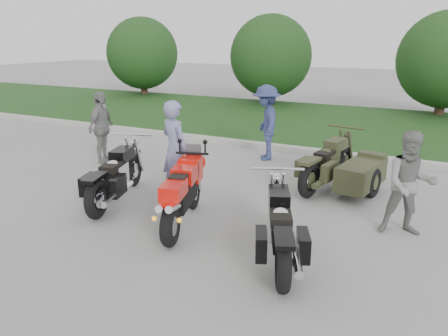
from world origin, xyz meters
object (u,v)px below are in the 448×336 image
at_px(person_stripe, 175,149).
at_px(person_back, 101,127).
at_px(sportbike_red, 182,193).
at_px(cruiser_left, 115,178).
at_px(person_grey, 410,184).
at_px(cruiser_sidecar, 346,171).
at_px(cruiser_right, 280,231).
at_px(person_denim, 266,123).

relative_size(person_stripe, person_back, 1.07).
relative_size(sportbike_red, cruiser_left, 0.88).
xyz_separation_m(person_stripe, person_grey, (4.24, 0.16, -0.11)).
bearing_deg(person_stripe, sportbike_red, 149.01).
distance_m(cruiser_sidecar, person_grey, 2.07).
bearing_deg(person_back, person_stripe, -124.76).
height_order(cruiser_right, person_denim, person_denim).
bearing_deg(cruiser_left, person_stripe, 29.59).
bearing_deg(person_denim, cruiser_right, -4.58).
xyz_separation_m(cruiser_sidecar, person_grey, (1.28, -1.57, 0.39)).
bearing_deg(person_stripe, person_grey, -155.63).
relative_size(sportbike_red, person_grey, 1.25).
relative_size(sportbike_red, person_back, 1.19).
relative_size(cruiser_right, person_stripe, 1.18).
bearing_deg(sportbike_red, person_back, 130.60).
bearing_deg(sportbike_red, cruiser_left, 150.72).
distance_m(cruiser_left, cruiser_right, 3.64).
distance_m(sportbike_red, cruiser_right, 1.88).
height_order(cruiser_right, person_stripe, person_stripe).
relative_size(cruiser_right, person_grey, 1.34).
xyz_separation_m(cruiser_left, person_stripe, (0.81, 0.85, 0.47)).
height_order(person_grey, person_denim, person_denim).
height_order(person_denim, person_back, person_denim).
distance_m(cruiser_right, cruiser_sidecar, 3.35).
bearing_deg(cruiser_left, cruiser_right, -28.94).
bearing_deg(person_denim, person_grey, 20.93).
distance_m(cruiser_left, person_denim, 4.41).
bearing_deg(person_stripe, cruiser_left, 68.79).
bearing_deg(person_denim, cruiser_left, -46.98).
xyz_separation_m(sportbike_red, cruiser_right, (1.84, -0.39, -0.13)).
height_order(cruiser_right, person_back, person_back).
height_order(cruiser_left, person_denim, person_denim).
height_order(cruiser_sidecar, person_stripe, person_stripe).
height_order(person_stripe, person_back, person_stripe).
bearing_deg(person_back, cruiser_left, -146.57).
xyz_separation_m(sportbike_red, cruiser_left, (-1.72, 0.37, -0.12)).
distance_m(cruiser_sidecar, person_back, 5.93).
relative_size(sportbike_red, person_denim, 1.11).
bearing_deg(person_grey, cruiser_left, 174.42).
xyz_separation_m(person_grey, person_denim, (-3.65, 3.15, 0.11)).
bearing_deg(cruiser_sidecar, person_grey, -40.89).
bearing_deg(person_denim, cruiser_sidecar, 28.15).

